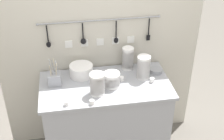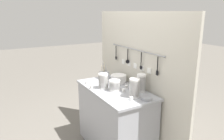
{
  "view_description": "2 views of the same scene",
  "coord_description": "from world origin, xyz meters",
  "px_view_note": "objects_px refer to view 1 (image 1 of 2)",
  "views": [
    {
      "loc": [
        -0.33,
        -2.35,
        2.57
      ],
      "look_at": [
        0.06,
        -0.0,
        1.06
      ],
      "focal_mm": 50.0,
      "sensor_mm": 36.0,
      "label": 1
    },
    {
      "loc": [
        2.38,
        -1.41,
        1.91
      ],
      "look_at": [
        -0.08,
        -0.0,
        1.15
      ],
      "focal_mm": 35.0,
      "sensor_mm": 36.0,
      "label": 2
    }
  ],
  "objects_px": {
    "cup_by_caddy": "(122,79)",
    "cutlery_caddy": "(54,78)",
    "bowl_stack_back_corner": "(112,80)",
    "bowl_stack_tall_left": "(144,67)",
    "plate_stack": "(81,71)",
    "cup_back_left": "(67,103)",
    "cup_beside_plates": "(152,80)",
    "bowl_stack_short_front": "(128,58)",
    "cup_mid_row": "(92,102)",
    "steel_mixing_bowl": "(156,71)",
    "cup_edge_near": "(110,73)",
    "bowl_stack_nested_right": "(97,84)"
  },
  "relations": [
    {
      "from": "cup_by_caddy",
      "to": "cutlery_caddy",
      "type": "bearing_deg",
      "value": 175.78
    },
    {
      "from": "cutlery_caddy",
      "to": "cup_by_caddy",
      "type": "height_order",
      "value": "cutlery_caddy"
    },
    {
      "from": "bowl_stack_back_corner",
      "to": "cup_by_caddy",
      "type": "height_order",
      "value": "bowl_stack_back_corner"
    },
    {
      "from": "bowl_stack_tall_left",
      "to": "plate_stack",
      "type": "height_order",
      "value": "bowl_stack_tall_left"
    },
    {
      "from": "plate_stack",
      "to": "cup_back_left",
      "type": "distance_m",
      "value": 0.47
    },
    {
      "from": "cup_beside_plates",
      "to": "bowl_stack_back_corner",
      "type": "bearing_deg",
      "value": -179.51
    },
    {
      "from": "bowl_stack_short_front",
      "to": "cup_mid_row",
      "type": "xyz_separation_m",
      "value": [
        -0.42,
        -0.51,
        -0.09
      ]
    },
    {
      "from": "bowl_stack_back_corner",
      "to": "bowl_stack_tall_left",
      "type": "bearing_deg",
      "value": 16.11
    },
    {
      "from": "steel_mixing_bowl",
      "to": "cup_edge_near",
      "type": "height_order",
      "value": "cup_edge_near"
    },
    {
      "from": "cutlery_caddy",
      "to": "cup_by_caddy",
      "type": "relative_size",
      "value": 6.64
    },
    {
      "from": "bowl_stack_nested_right",
      "to": "cutlery_caddy",
      "type": "bearing_deg",
      "value": 150.72
    },
    {
      "from": "bowl_stack_short_front",
      "to": "cup_by_caddy",
      "type": "relative_size",
      "value": 5.56
    },
    {
      "from": "bowl_stack_tall_left",
      "to": "cup_mid_row",
      "type": "distance_m",
      "value": 0.63
    },
    {
      "from": "bowl_stack_nested_right",
      "to": "steel_mixing_bowl",
      "type": "xyz_separation_m",
      "value": [
        0.61,
        0.25,
        -0.08
      ]
    },
    {
      "from": "cutlery_caddy",
      "to": "cup_edge_near",
      "type": "height_order",
      "value": "cutlery_caddy"
    },
    {
      "from": "cup_mid_row",
      "to": "cup_back_left",
      "type": "distance_m",
      "value": 0.21
    },
    {
      "from": "bowl_stack_nested_right",
      "to": "cup_by_caddy",
      "type": "xyz_separation_m",
      "value": [
        0.25,
        0.16,
        -0.08
      ]
    },
    {
      "from": "plate_stack",
      "to": "steel_mixing_bowl",
      "type": "bearing_deg",
      "value": -4.81
    },
    {
      "from": "cup_mid_row",
      "to": "bowl_stack_nested_right",
      "type": "bearing_deg",
      "value": 66.35
    },
    {
      "from": "bowl_stack_tall_left",
      "to": "cutlery_caddy",
      "type": "distance_m",
      "value": 0.84
    },
    {
      "from": "bowl_stack_tall_left",
      "to": "steel_mixing_bowl",
      "type": "distance_m",
      "value": 0.19
    },
    {
      "from": "plate_stack",
      "to": "steel_mixing_bowl",
      "type": "distance_m",
      "value": 0.73
    },
    {
      "from": "bowl_stack_nested_right",
      "to": "bowl_stack_short_front",
      "type": "relative_size",
      "value": 0.88
    },
    {
      "from": "steel_mixing_bowl",
      "to": "cutlery_caddy",
      "type": "height_order",
      "value": "cutlery_caddy"
    },
    {
      "from": "cutlery_caddy",
      "to": "cup_beside_plates",
      "type": "xyz_separation_m",
      "value": [
        0.9,
        -0.12,
        -0.04
      ]
    },
    {
      "from": "cup_beside_plates",
      "to": "bowl_stack_short_front",
      "type": "bearing_deg",
      "value": 122.73
    },
    {
      "from": "cup_by_caddy",
      "to": "bowl_stack_back_corner",
      "type": "bearing_deg",
      "value": -144.91
    },
    {
      "from": "plate_stack",
      "to": "cup_edge_near",
      "type": "relative_size",
      "value": 5.39
    },
    {
      "from": "bowl_stack_short_front",
      "to": "cup_by_caddy",
      "type": "height_order",
      "value": "bowl_stack_short_front"
    },
    {
      "from": "bowl_stack_nested_right",
      "to": "cutlery_caddy",
      "type": "xyz_separation_m",
      "value": [
        -0.37,
        0.21,
        -0.04
      ]
    },
    {
      "from": "bowl_stack_short_front",
      "to": "cup_beside_plates",
      "type": "relative_size",
      "value": 5.56
    },
    {
      "from": "cup_edge_near",
      "to": "cup_mid_row",
      "type": "distance_m",
      "value": 0.47
    },
    {
      "from": "bowl_stack_tall_left",
      "to": "cup_beside_plates",
      "type": "height_order",
      "value": "bowl_stack_tall_left"
    },
    {
      "from": "cup_beside_plates",
      "to": "cup_back_left",
      "type": "xyz_separation_m",
      "value": [
        -0.8,
        -0.22,
        0.0
      ]
    },
    {
      "from": "bowl_stack_nested_right",
      "to": "cutlery_caddy",
      "type": "distance_m",
      "value": 0.43
    },
    {
      "from": "cup_beside_plates",
      "to": "cup_back_left",
      "type": "height_order",
      "value": "same"
    },
    {
      "from": "bowl_stack_short_front",
      "to": "bowl_stack_tall_left",
      "type": "height_order",
      "value": "same"
    },
    {
      "from": "cup_mid_row",
      "to": "cup_beside_plates",
      "type": "bearing_deg",
      "value": 22.04
    },
    {
      "from": "cup_back_left",
      "to": "bowl_stack_short_front",
      "type": "bearing_deg",
      "value": 37.94
    },
    {
      "from": "cup_mid_row",
      "to": "cup_beside_plates",
      "type": "distance_m",
      "value": 0.64
    },
    {
      "from": "bowl_stack_back_corner",
      "to": "bowl_stack_nested_right",
      "type": "distance_m",
      "value": 0.17
    },
    {
      "from": "plate_stack",
      "to": "cup_back_left",
      "type": "xyz_separation_m",
      "value": [
        -0.16,
        -0.44,
        -0.04
      ]
    },
    {
      "from": "plate_stack",
      "to": "steel_mixing_bowl",
      "type": "height_order",
      "value": "plate_stack"
    },
    {
      "from": "bowl_stack_back_corner",
      "to": "plate_stack",
      "type": "relative_size",
      "value": 0.65
    },
    {
      "from": "bowl_stack_nested_right",
      "to": "cup_edge_near",
      "type": "xyz_separation_m",
      "value": [
        0.15,
        0.27,
        -0.08
      ]
    },
    {
      "from": "cutlery_caddy",
      "to": "cup_mid_row",
      "type": "xyz_separation_m",
      "value": [
        0.31,
        -0.36,
        -0.04
      ]
    },
    {
      "from": "bowl_stack_short_front",
      "to": "plate_stack",
      "type": "height_order",
      "value": "bowl_stack_short_front"
    },
    {
      "from": "bowl_stack_nested_right",
      "to": "cutlery_caddy",
      "type": "relative_size",
      "value": 0.74
    },
    {
      "from": "bowl_stack_nested_right",
      "to": "bowl_stack_tall_left",
      "type": "xyz_separation_m",
      "value": [
        0.46,
        0.18,
        0.01
      ]
    },
    {
      "from": "steel_mixing_bowl",
      "to": "plate_stack",
      "type": "bearing_deg",
      "value": 175.19
    }
  ]
}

